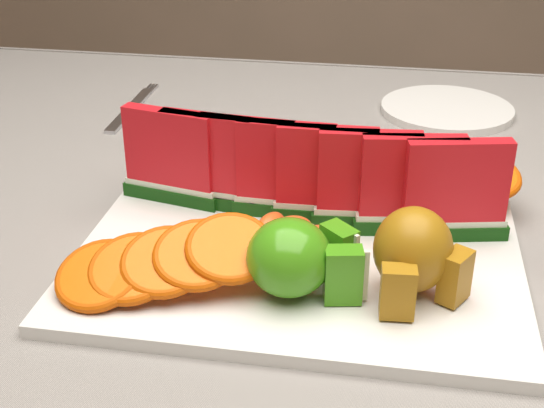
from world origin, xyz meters
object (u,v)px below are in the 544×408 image
object	(u,v)px
pear_cluster	(415,254)
side_plate	(447,109)
fork	(133,108)
platter	(298,257)
apple_cluster	(298,258)

from	to	relation	value
pear_cluster	side_plate	world-z (taller)	pear_cluster
pear_cluster	fork	size ratio (longest dim) A/B	0.48
side_plate	fork	world-z (taller)	side_plate
fork	platter	bearing A→B (deg)	-51.75
apple_cluster	pear_cluster	world-z (taller)	pear_cluster
platter	pear_cluster	distance (m)	0.12
side_plate	apple_cluster	bearing A→B (deg)	-105.95
platter	apple_cluster	world-z (taller)	apple_cluster
apple_cluster	side_plate	size ratio (longest dim) A/B	0.50
apple_cluster	side_plate	xyz separation A→B (m)	(0.14, 0.49, -0.04)
platter	pear_cluster	bearing A→B (deg)	-26.51
platter	side_plate	size ratio (longest dim) A/B	1.83
apple_cluster	fork	size ratio (longest dim) A/B	0.55
apple_cluster	side_plate	distance (m)	0.51
side_plate	fork	size ratio (longest dim) A/B	1.12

